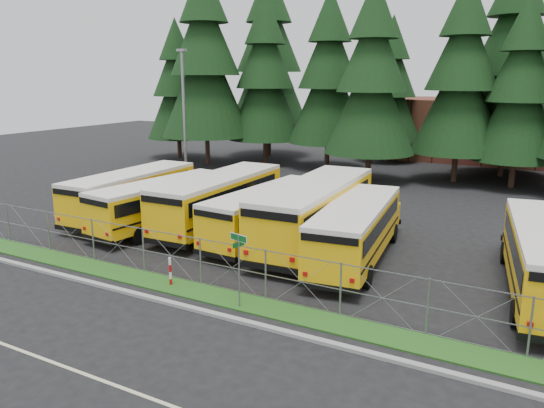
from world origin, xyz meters
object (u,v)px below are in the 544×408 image
at_px(street_sign, 239,255).
at_px(striped_bollard, 170,272).
at_px(bus_1, 136,194).
at_px(bus_2, 167,204).
at_px(light_standard, 184,115).
at_px(bus_6, 358,232).
at_px(bus_5, 318,213).
at_px(bus_4, 271,214).
at_px(bus_3, 223,201).

xyz_separation_m(street_sign, striped_bollard, (-3.56, 0.45, -1.43)).
xyz_separation_m(bus_1, striped_bollard, (8.60, -7.43, -0.81)).
distance_m(bus_1, street_sign, 14.51).
distance_m(bus_2, light_standard, 11.61).
relative_size(bus_6, street_sign, 3.76).
xyz_separation_m(bus_5, bus_6, (2.62, -1.45, -0.22)).
distance_m(bus_4, striped_bollard, 7.48).
bearing_deg(bus_5, bus_3, 174.99).
bearing_deg(street_sign, bus_3, 126.82).
bearing_deg(street_sign, striped_bollard, 172.74).
bearing_deg(bus_3, light_standard, 136.62).
bearing_deg(bus_1, bus_4, -1.36).
relative_size(bus_1, bus_2, 1.05).
bearing_deg(bus_2, bus_4, 14.43).
relative_size(bus_2, bus_4, 1.00).
relative_size(bus_4, light_standard, 1.01).
bearing_deg(bus_4, bus_5, 16.09).
bearing_deg(bus_3, bus_1, -174.18).
relative_size(bus_2, street_sign, 3.64).
distance_m(bus_3, striped_bollard, 8.68).
bearing_deg(bus_4, bus_2, -168.65).
xyz_separation_m(bus_2, striped_bollard, (5.59, -6.60, -0.74)).
distance_m(bus_6, light_standard, 19.72).
relative_size(bus_3, striped_bollard, 9.54).
bearing_deg(bus_5, street_sign, -88.84).
xyz_separation_m(bus_1, bus_5, (11.54, 0.52, 0.20)).
height_order(bus_1, bus_3, bus_3).
bearing_deg(striped_bollard, bus_5, 69.73).
height_order(bus_5, striped_bollard, bus_5).
height_order(bus_3, bus_5, bus_5).
bearing_deg(striped_bollard, bus_2, 130.29).
distance_m(bus_2, bus_6, 11.14).
xyz_separation_m(bus_6, light_standard, (-16.89, 9.30, 4.12)).
bearing_deg(bus_4, light_standard, 148.52).
bearing_deg(bus_2, striped_bollard, -42.94).
xyz_separation_m(bus_1, bus_6, (14.16, -0.94, -0.03)).
xyz_separation_m(bus_4, light_standard, (-11.88, 8.37, 4.16)).
distance_m(street_sign, striped_bollard, 3.86).
bearing_deg(bus_1, street_sign, -34.25).
bearing_deg(bus_3, bus_2, -151.61).
height_order(bus_6, street_sign, street_sign).
height_order(bus_6, striped_bollard, bus_6).
bearing_deg(street_sign, bus_6, 73.98).
distance_m(bus_6, street_sign, 7.26).
relative_size(bus_1, bus_5, 0.88).
bearing_deg(bus_5, bus_6, -32.13).
distance_m(bus_1, bus_6, 14.19).
xyz_separation_m(striped_bollard, light_standard, (-11.34, 15.79, 4.90)).
height_order(bus_1, striped_bollard, bus_1).
height_order(bus_2, bus_6, bus_6).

